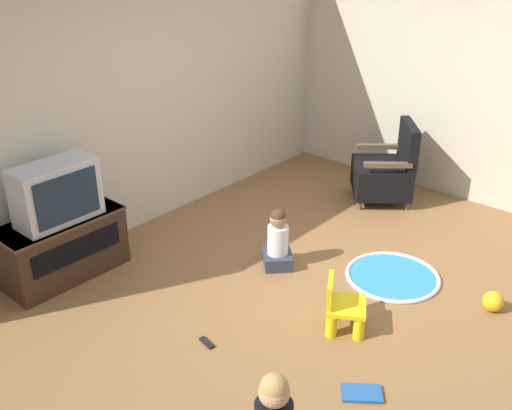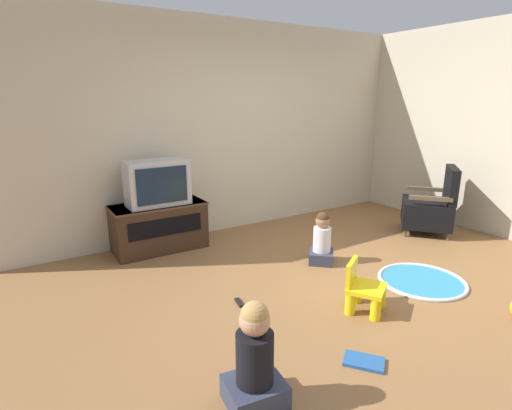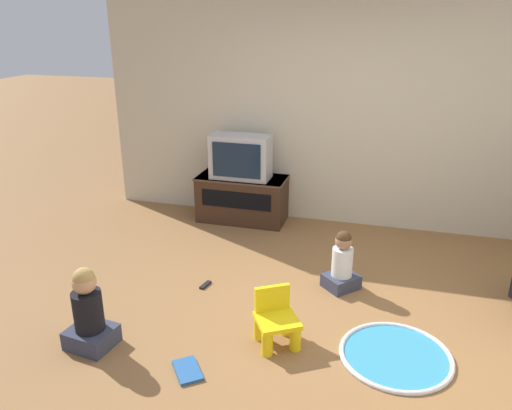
# 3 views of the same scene
# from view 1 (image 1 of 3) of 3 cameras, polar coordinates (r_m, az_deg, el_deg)

# --- Properties ---
(ground_plane) EXTENTS (30.00, 30.00, 0.00)m
(ground_plane) POSITION_cam_1_polar(r_m,az_deg,el_deg) (5.18, 6.17, -8.71)
(ground_plane) COLOR olive
(wall_back) EXTENTS (5.81, 0.12, 2.74)m
(wall_back) POSITION_cam_1_polar(r_m,az_deg,el_deg) (6.00, -11.90, 10.25)
(wall_back) COLOR beige
(wall_back) RESTS_ON ground_plane
(wall_right) EXTENTS (0.12, 5.33, 2.74)m
(wall_right) POSITION_cam_1_polar(r_m,az_deg,el_deg) (6.80, 23.03, 10.58)
(wall_right) COLOR beige
(wall_right) RESTS_ON ground_plane
(tv_cabinet) EXTENTS (1.09, 0.50, 0.56)m
(tv_cabinet) POSITION_cam_1_polar(r_m,az_deg,el_deg) (5.57, -17.95, -3.72)
(tv_cabinet) COLOR #382316
(tv_cabinet) RESTS_ON ground_plane
(television) EXTENTS (0.70, 0.34, 0.52)m
(television) POSITION_cam_1_polar(r_m,az_deg,el_deg) (5.31, -18.47, 1.12)
(television) COLOR #B7B7BC
(television) RESTS_ON tv_cabinet
(black_armchair) EXTENTS (0.87, 0.87, 0.90)m
(black_armchair) POSITION_cam_1_polar(r_m,az_deg,el_deg) (6.86, 12.26, 3.13)
(black_armchair) COLOR brown
(black_armchair) RESTS_ON ground_plane
(yellow_kid_chair) EXTENTS (0.42, 0.42, 0.44)m
(yellow_kid_chair) POSITION_cam_1_polar(r_m,az_deg,el_deg) (4.76, 8.31, -9.76)
(yellow_kid_chair) COLOR yellow
(yellow_kid_chair) RESTS_ON ground_plane
(play_mat) EXTENTS (0.84, 0.84, 0.04)m
(play_mat) POSITION_cam_1_polar(r_m,az_deg,el_deg) (5.54, 12.88, -6.64)
(play_mat) COLOR teal
(play_mat) RESTS_ON ground_plane
(child_watching_left) EXTENTS (0.39, 0.39, 0.58)m
(child_watching_left) POSITION_cam_1_polar(r_m,az_deg,el_deg) (5.47, 2.09, -3.49)
(child_watching_left) COLOR #33384C
(child_watching_left) RESTS_ON ground_plane
(toy_ball) EXTENTS (0.17, 0.17, 0.17)m
(toy_ball) POSITION_cam_1_polar(r_m,az_deg,el_deg) (5.32, 21.64, -8.53)
(toy_ball) COLOR yellow
(toy_ball) RESTS_ON ground_plane
(book) EXTENTS (0.30, 0.32, 0.02)m
(book) POSITION_cam_1_polar(r_m,az_deg,el_deg) (4.30, 10.04, -17.24)
(book) COLOR #235699
(book) RESTS_ON ground_plane
(remote_control) EXTENTS (0.07, 0.16, 0.02)m
(remote_control) POSITION_cam_1_polar(r_m,az_deg,el_deg) (4.66, -4.72, -12.93)
(remote_control) COLOR black
(remote_control) RESTS_ON ground_plane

